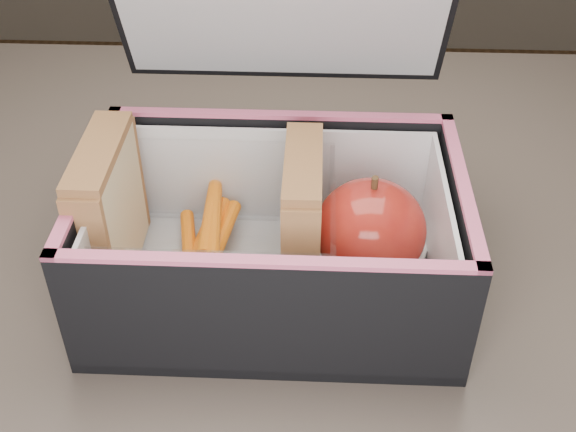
# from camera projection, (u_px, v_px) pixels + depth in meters

# --- Properties ---
(kitchen_table) EXTENTS (1.20, 0.80, 0.75)m
(kitchen_table) POSITION_uv_depth(u_px,v_px,m) (308.00, 341.00, 0.64)
(kitchen_table) COLOR brown
(kitchen_table) RESTS_ON ground
(lunch_bag) EXTENTS (0.27, 0.25, 0.26)m
(lunch_bag) POSITION_uv_depth(u_px,v_px,m) (274.00, 226.00, 0.53)
(lunch_bag) COLOR black
(lunch_bag) RESTS_ON kitchen_table
(plastic_tub) EXTENTS (0.19, 0.14, 0.08)m
(plastic_tub) POSITION_uv_depth(u_px,v_px,m) (207.00, 233.00, 0.54)
(plastic_tub) COLOR white
(plastic_tub) RESTS_ON lunch_bag
(sandwich_left) EXTENTS (0.03, 0.10, 0.11)m
(sandwich_left) POSITION_uv_depth(u_px,v_px,m) (109.00, 210.00, 0.53)
(sandwich_left) COLOR beige
(sandwich_left) RESTS_ON plastic_tub
(sandwich_right) EXTENTS (0.03, 0.09, 0.11)m
(sandwich_right) POSITION_uv_depth(u_px,v_px,m) (302.00, 218.00, 0.53)
(sandwich_right) COLOR beige
(sandwich_right) RESTS_ON plastic_tub
(carrot_sticks) EXTENTS (0.05, 0.12, 0.03)m
(carrot_sticks) POSITION_uv_depth(u_px,v_px,m) (208.00, 239.00, 0.57)
(carrot_sticks) COLOR #E45A00
(carrot_sticks) RESTS_ON plastic_tub
(paper_napkin) EXTENTS (0.10, 0.10, 0.01)m
(paper_napkin) POSITION_uv_depth(u_px,v_px,m) (370.00, 265.00, 0.56)
(paper_napkin) COLOR white
(paper_napkin) RESTS_ON lunch_bag
(red_apple) EXTENTS (0.09, 0.09, 0.09)m
(red_apple) POSITION_uv_depth(u_px,v_px,m) (370.00, 230.00, 0.53)
(red_apple) COLOR maroon
(red_apple) RESTS_ON paper_napkin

